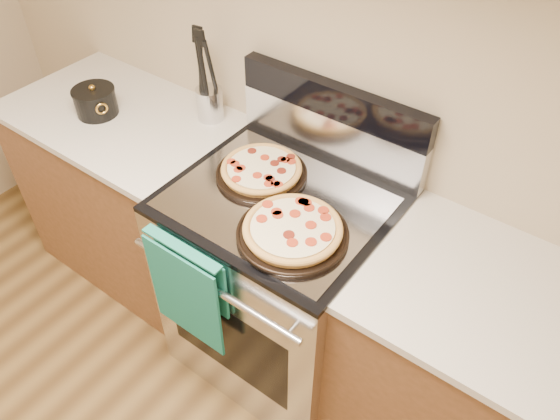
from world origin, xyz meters
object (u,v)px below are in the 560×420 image
Objects in this scene: pepperoni_pizza_back at (262,171)px; utensil_crock at (210,104)px; pepperoni_pizza_front at (293,231)px; range_body at (281,284)px; saucepan at (96,103)px.

utensil_crock reaches higher than pepperoni_pizza_back.
pepperoni_pizza_front is 0.78m from utensil_crock.
utensil_crock is at bearing 155.55° from pepperoni_pizza_back.
saucepan is (-0.95, -0.02, 0.51)m from range_body.
pepperoni_pizza_back is at bearing 145.72° from pepperoni_pizza_front.
range_body is 5.26× the size of saucepan.
saucepan reaches higher than pepperoni_pizza_back.
saucepan reaches higher than range_body.
pepperoni_pizza_front is at bearing -42.72° from range_body.
utensil_crock is (-0.41, 0.19, 0.03)m from pepperoni_pizza_back.
pepperoni_pizza_back is at bearing 157.82° from range_body.
saucepan is at bearing -147.72° from utensil_crock.
pepperoni_pizza_front is at bearing -34.28° from pepperoni_pizza_back.
pepperoni_pizza_front is 2.09× the size of saucepan.
range_body is 2.51× the size of pepperoni_pizza_front.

